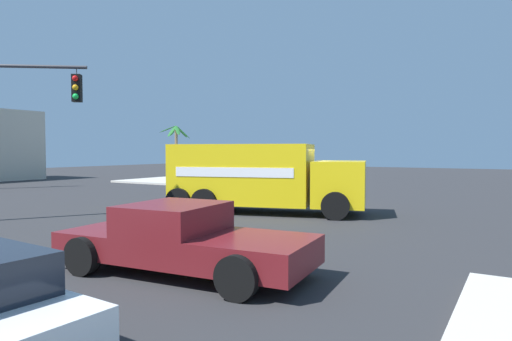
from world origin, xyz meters
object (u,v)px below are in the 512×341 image
at_px(pickup_maroon, 182,237).
at_px(palm_tree_far, 176,141).
at_px(delivery_truck, 260,177).
at_px(traffic_light_primary, 12,115).

xyz_separation_m(pickup_maroon, palm_tree_far, (23.53, 20.74, 2.53)).
height_order(delivery_truck, pickup_maroon, delivery_truck).
bearing_deg(pickup_maroon, delivery_truck, 20.29).
relative_size(traffic_light_primary, palm_tree_far, 1.23).
bearing_deg(palm_tree_far, traffic_light_primary, -151.98).
distance_m(delivery_truck, pickup_maroon, 8.88).
xyz_separation_m(traffic_light_primary, pickup_maroon, (-2.02, -9.29, -2.94)).
distance_m(delivery_truck, palm_tree_far, 23.40).
distance_m(traffic_light_primary, palm_tree_far, 24.37).
distance_m(delivery_truck, traffic_light_primary, 9.12).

